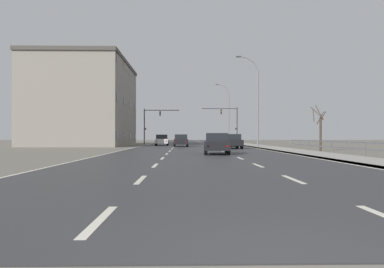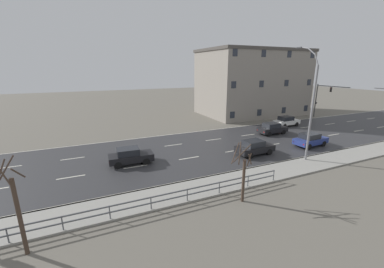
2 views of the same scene
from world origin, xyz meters
The scene contains 13 objects.
ground_plane centered at (0.00, 48.00, -0.06)m, with size 160.00×160.00×0.12m.
road_asphalt_strip centered at (0.00, 60.00, 0.01)m, with size 14.00×120.00×0.03m.
guardrail centered at (9.85, 19.34, 0.70)m, with size 0.07×27.71×1.00m.
street_lamp_midground centered at (7.43, 39.27, 5.28)m, with size 2.65×0.24×10.83m.
traffic_signal_left centered at (-6.73, 58.97, 4.05)m, with size 6.06×0.36×6.03m.
car_near_right centered at (4.48, 43.50, 0.80)m, with size 2.02×4.20×1.57m.
car_mid_centre centered at (1.36, 23.35, 0.80)m, with size 1.99×4.18×1.57m.
car_far_right centered at (-4.25, 48.51, 0.80)m, with size 1.93×4.15×1.57m.
car_near_left centered at (-1.48, 43.13, 0.80)m, with size 1.88×4.12×1.57m.
car_distant centered at (4.12, 35.74, 0.80)m, with size 1.97×4.17×1.57m.
brick_building centered at (-15.58, 50.10, 6.11)m, with size 12.60×19.37×12.21m.
bare_tree_near centered at (10.97, 16.52, 2.36)m, with size 1.18×1.21×5.13m.
bare_tree_mid centered at (11.23, 29.12, 1.92)m, with size 1.39×1.76×4.17m.
Camera 2 is at (23.31, 19.95, 8.88)m, focal length 22.49 mm.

